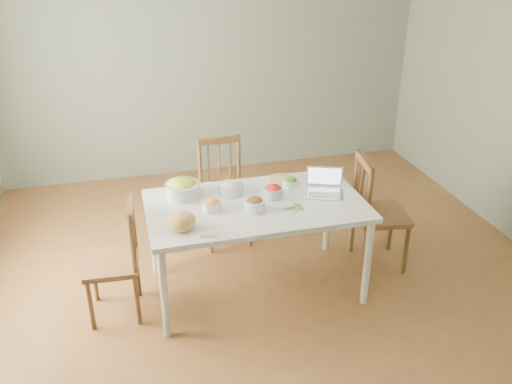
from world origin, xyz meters
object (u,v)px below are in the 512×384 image
object	(u,v)px
bowl_squash	(183,188)
laptop	(325,183)
chair_right	(382,212)
chair_far	(225,194)
chair_left	(111,261)
dining_table	(256,247)
bread_boule	(181,221)

from	to	relation	value
bowl_squash	laptop	bearing A→B (deg)	-12.94
chair_right	laptop	bearing A→B (deg)	107.22
chair_far	chair_right	bearing A→B (deg)	-33.09
chair_left	chair_right	world-z (taller)	chair_right
dining_table	chair_left	world-z (taller)	chair_left
chair_right	bread_boule	world-z (taller)	chair_right
chair_left	chair_right	distance (m)	2.33
dining_table	chair_far	distance (m)	0.83
bread_boule	bowl_squash	distance (m)	0.53
bread_boule	laptop	bearing A→B (deg)	12.39
chair_left	laptop	size ratio (longest dim) A/B	3.24
chair_left	bread_boule	bearing A→B (deg)	70.98
bread_boule	bowl_squash	xyz separation A→B (m)	(0.08, 0.52, 0.01)
dining_table	chair_far	size ratio (longest dim) A/B	1.71
chair_far	bowl_squash	xyz separation A→B (m)	(-0.46, -0.56, 0.38)
chair_far	chair_right	world-z (taller)	chair_right
bowl_squash	laptop	distance (m)	1.15
laptop	dining_table	bearing A→B (deg)	-159.45
bowl_squash	laptop	xyz separation A→B (m)	(1.12, -0.26, 0.02)
chair_right	bread_boule	xyz separation A→B (m)	(-1.79, -0.35, 0.36)
chair_left	laptop	xyz separation A→B (m)	(1.73, 0.04, 0.43)
chair_left	chair_right	bearing A→B (deg)	97.08
chair_far	chair_left	size ratio (longest dim) A/B	1.05
chair_far	chair_left	bearing A→B (deg)	-144.27
bread_boule	laptop	size ratio (longest dim) A/B	0.70
bread_boule	laptop	xyz separation A→B (m)	(1.20, 0.26, 0.03)
dining_table	chair_left	xyz separation A→B (m)	(-1.16, -0.03, 0.08)
chair_far	chair_left	distance (m)	1.37
bowl_squash	chair_right	bearing A→B (deg)	-5.59
dining_table	chair_left	size ratio (longest dim) A/B	1.79
dining_table	bread_boule	size ratio (longest dim) A/B	8.31
bread_boule	dining_table	bearing A→B (deg)	22.48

